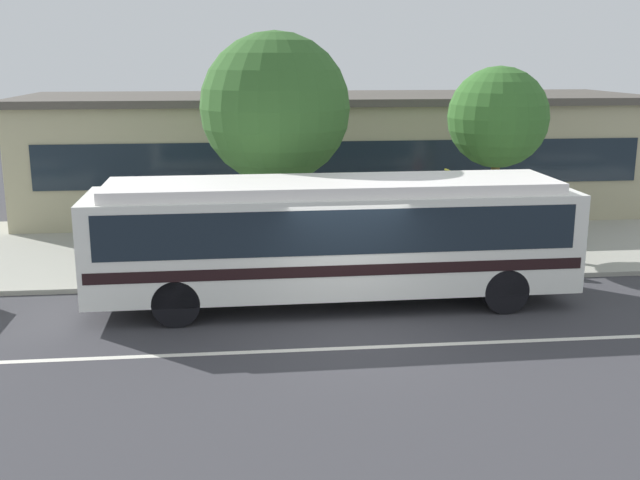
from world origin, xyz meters
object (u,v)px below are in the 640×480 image
at_px(pedestrian_walking_along_curb, 241,228).
at_px(street_tree_near_stop, 275,108).
at_px(pedestrian_standing_by_tree, 312,227).
at_px(bus_stop_sign, 447,208).
at_px(pedestrian_waiting_near_sign, 506,228).
at_px(street_tree_mid_block, 498,118).
at_px(transit_bus, 334,233).

relative_size(pedestrian_walking_along_curb, street_tree_near_stop, 0.27).
distance_m(pedestrian_standing_by_tree, bus_stop_sign, 3.58).
distance_m(pedestrian_waiting_near_sign, pedestrian_standing_by_tree, 5.10).
distance_m(bus_stop_sign, street_tree_mid_block, 3.48).
distance_m(transit_bus, bus_stop_sign, 3.57).
relative_size(transit_bus, street_tree_mid_block, 2.10).
height_order(pedestrian_waiting_near_sign, street_tree_mid_block, street_tree_mid_block).
bearing_deg(pedestrian_waiting_near_sign, street_tree_mid_block, 85.66).
bearing_deg(transit_bus, street_tree_near_stop, 106.63).
bearing_deg(street_tree_near_stop, pedestrian_walking_along_curb, -162.34).
distance_m(pedestrian_waiting_near_sign, street_tree_near_stop, 6.81).
distance_m(pedestrian_standing_by_tree, street_tree_near_stop, 3.26).
bearing_deg(street_tree_near_stop, transit_bus, -73.37).
height_order(pedestrian_standing_by_tree, street_tree_mid_block, street_tree_mid_block).
xyz_separation_m(street_tree_near_stop, street_tree_mid_block, (6.07, 0.25, -0.33)).
relative_size(transit_bus, pedestrian_standing_by_tree, 6.53).
xyz_separation_m(pedestrian_walking_along_curb, bus_stop_sign, (5.12, -1.52, 0.72)).
xyz_separation_m(pedestrian_walking_along_curb, street_tree_near_stop, (0.95, 0.30, 3.09)).
height_order(bus_stop_sign, street_tree_near_stop, street_tree_near_stop).
xyz_separation_m(pedestrian_waiting_near_sign, pedestrian_standing_by_tree, (-5.06, 0.65, -0.01)).
bearing_deg(pedestrian_waiting_near_sign, street_tree_near_stop, 169.16).
distance_m(pedestrian_walking_along_curb, street_tree_mid_block, 7.57).
height_order(street_tree_near_stop, street_tree_mid_block, street_tree_near_stop).
relative_size(street_tree_near_stop, street_tree_mid_block, 1.17).
bearing_deg(bus_stop_sign, transit_bus, -149.72).
distance_m(pedestrian_waiting_near_sign, pedestrian_walking_along_curb, 6.97).
bearing_deg(street_tree_near_stop, pedestrian_waiting_near_sign, -10.84).
bearing_deg(pedestrian_waiting_near_sign, pedestrian_walking_along_curb, 173.09).
relative_size(pedestrian_waiting_near_sign, pedestrian_standing_by_tree, 1.01).
relative_size(pedestrian_standing_by_tree, street_tree_mid_block, 0.32).
height_order(pedestrian_walking_along_curb, bus_stop_sign, bus_stop_sign).
relative_size(pedestrian_standing_by_tree, bus_stop_sign, 0.63).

